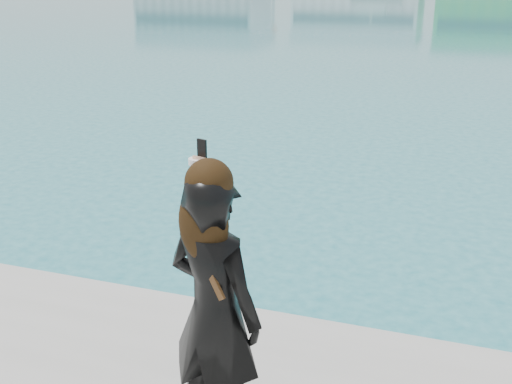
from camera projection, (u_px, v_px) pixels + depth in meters
woman at (214, 305)px, 3.50m from camera, size 0.69×0.56×1.74m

